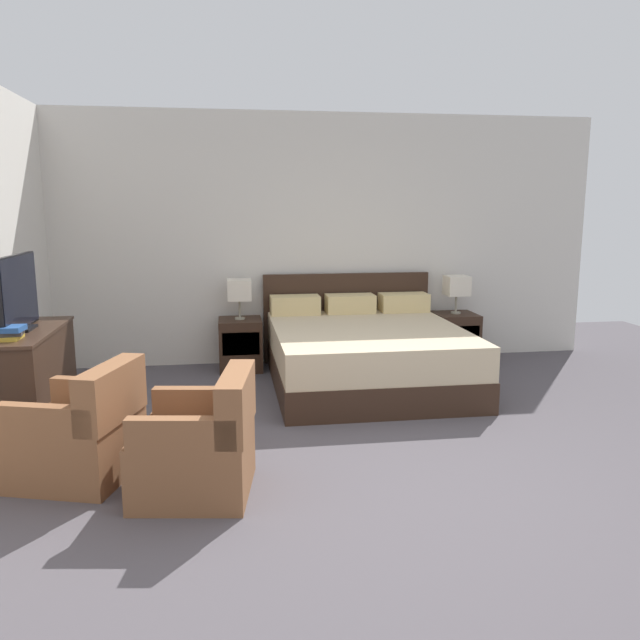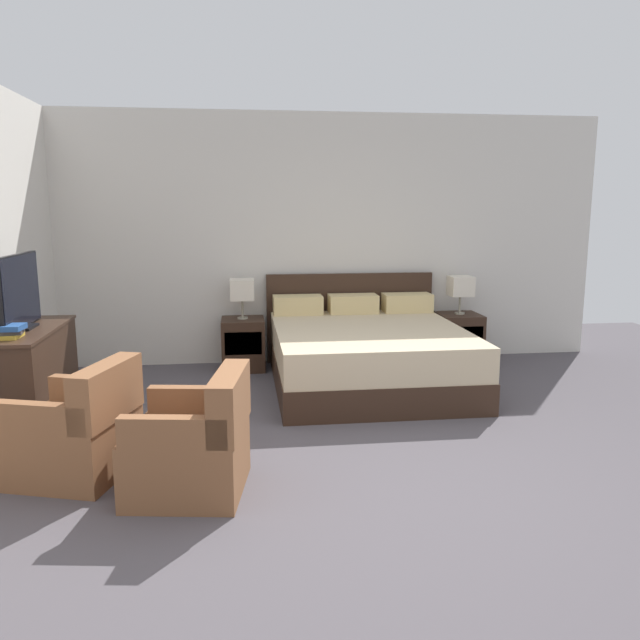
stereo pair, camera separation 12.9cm
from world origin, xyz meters
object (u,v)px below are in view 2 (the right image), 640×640
nightstand_right (459,338)px  armchair_by_window (78,433)px  dresser (26,377)px  tv (20,293)px  nightstand_left (243,344)px  book_blue_cover (6,332)px  armchair_companion (194,447)px  book_red_cover (6,336)px  table_lamp_left (242,290)px  table_lamp_right (461,286)px  book_small_top (7,327)px  bed (367,353)px

nightstand_right → armchair_by_window: bearing=-143.4°
dresser → tv: (0.00, 0.01, 0.67)m
nightstand_left → armchair_by_window: size_ratio=0.64×
nightstand_right → book_blue_cover: (-4.11, -1.98, 0.57)m
armchair_by_window → armchair_companion: 0.84m
tv → armchair_companion: bearing=-43.4°
book_blue_cover → armchair_by_window: size_ratio=0.26×
nightstand_left → book_red_cover: size_ratio=2.74×
book_red_cover → book_blue_cover: 0.03m
table_lamp_left → book_red_cover: 2.61m
armchair_by_window → nightstand_left: bearing=67.3°
tv → armchair_by_window: (0.61, -0.98, -0.80)m
nightstand_left → nightstand_right: size_ratio=1.00×
table_lamp_left → book_red_cover: table_lamp_left is taller
table_lamp_right → book_small_top: size_ratio=1.86×
bed → book_red_cover: bed is taller
bed → book_blue_cover: size_ratio=9.36×
book_small_top → table_lamp_left: bearing=49.5°
book_red_cover → armchair_by_window: book_red_cover is taller
bed → dresser: bed is taller
nightstand_left → table_lamp_right: (2.42, 0.00, 0.59)m
table_lamp_left → armchair_by_window: size_ratio=0.49×
table_lamp_left → book_small_top: bearing=-130.5°
dresser → armchair_companion: (1.39, -1.30, -0.13)m
tv → armchair_by_window: bearing=-57.8°
table_lamp_left → book_red_cover: bearing=-130.6°
nightstand_right → book_small_top: bearing=-154.2°
bed → table_lamp_left: size_ratio=4.97×
dresser → book_blue_cover: (0.01, -0.35, 0.43)m
bed → armchair_by_window: (-2.29, -1.85, -0.03)m
table_lamp_right → tv: 4.43m
bed → table_lamp_right: 1.53m
nightstand_left → armchair_companion: (-0.32, -2.93, 0.01)m
dresser → tv: size_ratio=1.48×
bed → book_small_top: bearing=-157.0°
bed → nightstand_right: bearing=32.0°
book_small_top → armchair_by_window: book_small_top is taller
tv → armchair_companion: 2.07m
bed → armchair_by_window: 2.95m
nightstand_right → armchair_companion: bearing=-133.0°
dresser → book_blue_cover: size_ratio=5.32×
nightstand_left → table_lamp_left: 0.59m
bed → table_lamp_right: size_ratio=4.97×
table_lamp_left → tv: size_ratio=0.52×
nightstand_left → book_blue_cover: bearing=-130.6°
bed → dresser: 3.04m
table_lamp_right → book_blue_cover: size_ratio=1.88×
armchair_companion → tv: bearing=136.6°
book_blue_cover → armchair_companion: size_ratio=0.29×
bed → table_lamp_left: (-1.21, 0.75, 0.55)m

